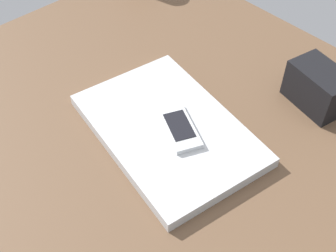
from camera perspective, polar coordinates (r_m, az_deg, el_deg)
The scene contains 4 objects.
desk_surface at distance 81.88cm, azimuth 6.35°, elevation -2.52°, with size 120.00×80.00×3.00cm, color brown.
laptop_closed at distance 80.54cm, azimuth 0.00°, elevation -0.44°, with size 34.05×22.83×2.19cm, color #B7BABC.
cell_phone_on_laptop at distance 78.71cm, azimuth 1.45°, elevation -0.16°, with size 12.21×8.98×1.13cm.
desk_organizer at distance 89.03cm, azimuth 18.88°, elevation 4.76°, with size 11.58×7.32×8.07cm, color black.
Camera 1 is at (-32.65, 42.31, 63.54)cm, focal length 47.05 mm.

